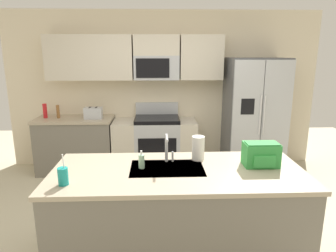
{
  "coord_description": "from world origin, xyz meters",
  "views": [
    {
      "loc": [
        -0.12,
        -3.07,
        1.96
      ],
      "look_at": [
        0.02,
        0.6,
        1.05
      ],
      "focal_mm": 32.68,
      "sensor_mm": 36.0,
      "label": 1
    }
  ],
  "objects": [
    {
      "name": "backpack",
      "position": [
        0.86,
        -0.39,
        1.02
      ],
      "size": [
        0.32,
        0.22,
        0.23
      ],
      "color": "green",
      "rests_on": "island_counter"
    },
    {
      "name": "refrigerator",
      "position": [
        1.47,
        1.73,
        0.93
      ],
      "size": [
        0.9,
        0.76,
        1.85
      ],
      "color": "#4C4F54",
      "rests_on": "ground"
    },
    {
      "name": "sink_faucet",
      "position": [
        -0.02,
        -0.27,
        1.07
      ],
      "size": [
        0.08,
        0.21,
        0.28
      ],
      "color": "#B7BABF",
      "rests_on": "island_counter"
    },
    {
      "name": "toaster",
      "position": [
        -1.13,
        1.75,
        0.99
      ],
      "size": [
        0.28,
        0.16,
        0.18
      ],
      "color": "#B7BABF",
      "rests_on": "back_counter"
    },
    {
      "name": "drink_cup_teal",
      "position": [
        -0.88,
        -0.74,
        0.97
      ],
      "size": [
        0.08,
        0.08,
        0.26
      ],
      "color": "teal",
      "rests_on": "island_counter"
    },
    {
      "name": "pepper_mill",
      "position": [
        -1.7,
        1.8,
        1.01
      ],
      "size": [
        0.05,
        0.05,
        0.21
      ],
      "primitive_type": "cylinder",
      "color": "brown",
      "rests_on": "back_counter"
    },
    {
      "name": "back_counter",
      "position": [
        -1.45,
        1.8,
        0.45
      ],
      "size": [
        1.23,
        0.63,
        0.9
      ],
      "color": "slate",
      "rests_on": "ground"
    },
    {
      "name": "ground_plane",
      "position": [
        0.0,
        0.0,
        0.0
      ],
      "size": [
        9.0,
        9.0,
        0.0
      ],
      "primitive_type": "plane",
      "color": "beige",
      "rests_on": "ground"
    },
    {
      "name": "island_counter",
      "position": [
        0.07,
        -0.46,
        0.45
      ],
      "size": [
        2.31,
        0.99,
        0.9
      ],
      "color": "slate",
      "rests_on": "ground"
    },
    {
      "name": "paper_towel_roll",
      "position": [
        0.29,
        -0.2,
        1.02
      ],
      "size": [
        0.12,
        0.12,
        0.24
      ],
      "primitive_type": "cylinder",
      "color": "white",
      "rests_on": "island_counter"
    },
    {
      "name": "soap_dispenser",
      "position": [
        -0.26,
        -0.41,
        0.97
      ],
      "size": [
        0.06,
        0.06,
        0.17
      ],
      "color": "#A5D8B2",
      "rests_on": "island_counter"
    },
    {
      "name": "bottle_red",
      "position": [
        -1.91,
        1.83,
        1.02
      ],
      "size": [
        0.07,
        0.07,
        0.23
      ],
      "primitive_type": "cylinder",
      "color": "red",
      "rests_on": "back_counter"
    },
    {
      "name": "kitchen_wall_unit",
      "position": [
        -0.14,
        2.08,
        1.47
      ],
      "size": [
        5.2,
        0.43,
        2.6
      ],
      "color": "beige",
      "rests_on": "ground"
    },
    {
      "name": "range_oven",
      "position": [
        -0.15,
        1.8,
        0.44
      ],
      "size": [
        1.36,
        0.61,
        1.1
      ],
      "color": "#B7BABF",
      "rests_on": "ground"
    }
  ]
}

